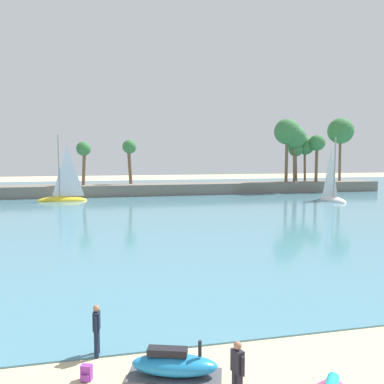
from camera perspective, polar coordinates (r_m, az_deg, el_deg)
The scene contains 8 objects.
sea at distance 60.15m, azimuth -9.80°, elevation -1.07°, with size 220.00×93.75×0.06m, color teal.
palm_headland at distance 67.52m, azimuth -3.70°, elevation 2.39°, with size 91.01×6.00×13.09m.
watercraft_on_trailer at distance 12.44m, azimuth -2.49°, elevation -22.85°, with size 2.78×1.78×1.28m.
person_rigging_by_gear at distance 11.50m, azimuth 6.26°, elevation -23.24°, with size 0.29×0.53×1.67m.
person_at_waterline at distance 14.06m, azimuth -12.98°, elevation -17.87°, with size 0.25×0.54×1.67m.
backpack_near_kite at distance 13.11m, azimuth -14.33°, elevation -23.00°, with size 0.35×0.35×0.44m.
sailboat_near_shore at distance 60.27m, azimuth -17.29°, elevation -0.34°, with size 6.89×2.43×9.83m.
sailboat_mid_bay at distance 61.00m, azimuth 18.73°, elevation -0.34°, with size 2.37×6.68×9.52m.
Camera 1 is at (-3.90, -4.63, 6.33)m, focal length 38.76 mm.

